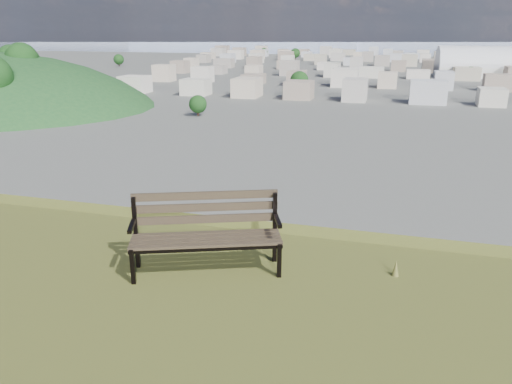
% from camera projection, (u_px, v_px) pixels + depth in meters
% --- Properties ---
extents(park_bench, '(1.69, 1.07, 0.85)m').
position_uv_depth(park_bench, '(206.00, 229.00, 5.46)').
color(park_bench, '#403425').
rests_on(park_bench, hilltop_mesa).
extents(arena, '(56.81, 27.55, 23.28)m').
position_uv_depth(arena, '(486.00, 68.00, 288.76)').
color(arena, silver).
rests_on(arena, ground).
extents(city_blocks, '(395.00, 361.00, 7.00)m').
position_uv_depth(city_blocks, '(397.00, 62.00, 370.55)').
color(city_blocks, silver).
rests_on(city_blocks, ground).
extents(city_trees, '(406.52, 387.20, 9.98)m').
position_uv_depth(city_trees, '(351.00, 66.00, 307.91)').
color(city_trees, '#36231B').
rests_on(city_trees, ground).
extents(bay_water, '(2400.00, 700.00, 0.12)m').
position_uv_depth(bay_water, '(400.00, 45.00, 833.91)').
color(bay_water, '#8B9CB1').
rests_on(bay_water, ground).
extents(far_hills, '(2050.00, 340.00, 60.00)m').
position_uv_depth(far_hills, '(378.00, 29.00, 1301.40)').
color(far_hills, '#A5AECD').
rests_on(far_hills, ground).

